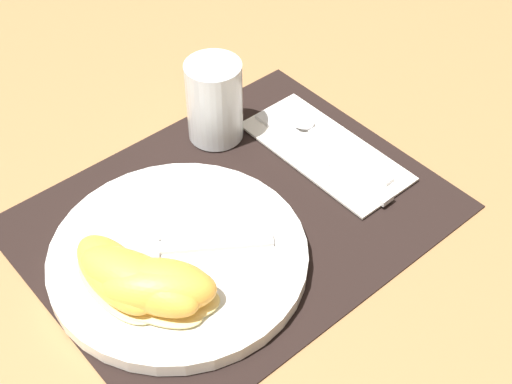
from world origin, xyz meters
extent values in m
plane|color=#A37547|center=(0.00, 0.00, 0.00)|extent=(3.00, 3.00, 0.00)
cube|color=black|center=(0.00, 0.00, 0.00)|extent=(0.42, 0.33, 0.00)
cylinder|color=white|center=(-0.08, -0.01, 0.01)|extent=(0.26, 0.26, 0.02)
cylinder|color=silver|center=(0.07, 0.11, 0.05)|extent=(0.06, 0.06, 0.10)
cylinder|color=#F9AD19|center=(0.07, 0.11, 0.03)|extent=(0.05, 0.05, 0.05)
cube|color=white|center=(0.14, 0.01, 0.01)|extent=(0.09, 0.20, 0.00)
cube|color=silver|center=(0.13, -0.06, 0.01)|extent=(0.02, 0.08, 0.01)
cube|color=silver|center=(0.13, 0.04, 0.01)|extent=(0.02, 0.12, 0.01)
cube|color=silver|center=(0.15, -0.02, 0.01)|extent=(0.02, 0.12, 0.01)
ellipsoid|color=silver|center=(0.15, 0.07, 0.01)|extent=(0.04, 0.06, 0.01)
cube|color=silver|center=(-0.05, -0.03, 0.02)|extent=(0.10, 0.08, 0.00)
cube|color=silver|center=(-0.12, 0.02, 0.02)|extent=(0.07, 0.06, 0.00)
ellipsoid|color=#F4DB84|center=(-0.15, -0.01, 0.02)|extent=(0.06, 0.12, 0.01)
ellipsoid|color=#F9B242|center=(-0.15, -0.01, 0.04)|extent=(0.05, 0.11, 0.03)
ellipsoid|color=#F4DB84|center=(-0.14, -0.03, 0.02)|extent=(0.10, 0.14, 0.01)
ellipsoid|color=#F9B242|center=(-0.14, -0.03, 0.04)|extent=(0.09, 0.14, 0.04)
ellipsoid|color=#F4DB84|center=(-0.13, -0.05, 0.02)|extent=(0.11, 0.11, 0.01)
ellipsoid|color=#F9B242|center=(-0.13, -0.05, 0.04)|extent=(0.10, 0.10, 0.04)
ellipsoid|color=#F4DB84|center=(-0.13, -0.05, 0.02)|extent=(0.12, 0.11, 0.01)
ellipsoid|color=#F9B242|center=(-0.13, -0.05, 0.04)|extent=(0.11, 0.11, 0.04)
camera|label=1|loc=(-0.32, -0.40, 0.55)|focal=50.00mm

